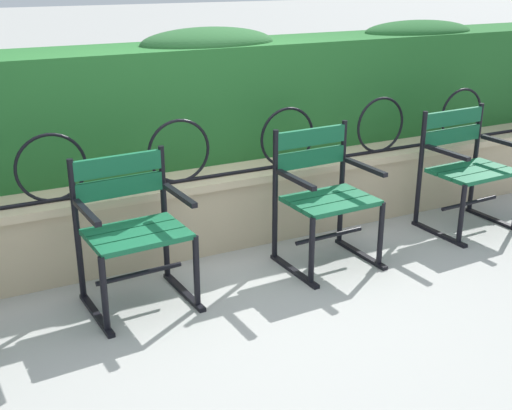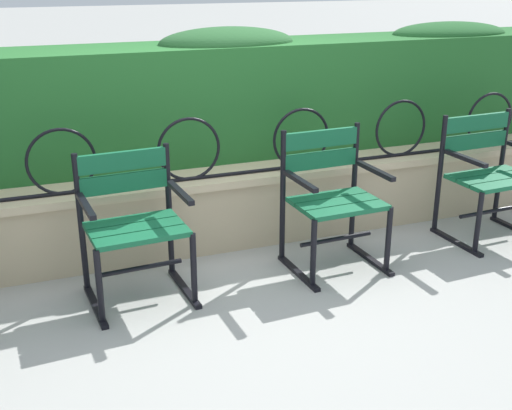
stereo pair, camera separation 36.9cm
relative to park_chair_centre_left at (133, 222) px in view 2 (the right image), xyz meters
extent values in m
plane|color=#9E9E99|center=(0.67, -0.32, -0.46)|extent=(60.00, 60.00, 0.00)
cube|color=tan|center=(0.67, 0.54, -0.23)|extent=(8.34, 0.35, 0.46)
cube|color=#CBB58F|center=(0.67, 0.54, 0.03)|extent=(8.34, 0.41, 0.05)
cylinder|color=black|center=(0.67, 0.46, 0.06)|extent=(7.78, 0.02, 0.02)
torus|color=black|center=(-0.33, 0.46, 0.26)|extent=(0.42, 0.02, 0.42)
torus|color=black|center=(0.47, 0.46, 0.26)|extent=(0.42, 0.02, 0.42)
torus|color=black|center=(1.26, 0.46, 0.26)|extent=(0.42, 0.02, 0.42)
torus|color=black|center=(2.06, 0.46, 0.26)|extent=(0.42, 0.02, 0.42)
torus|color=black|center=(2.85, 0.46, 0.26)|extent=(0.42, 0.02, 0.42)
cube|color=#236028|center=(0.67, 1.03, 0.45)|extent=(8.17, 0.63, 0.80)
ellipsoid|color=#255429|center=(0.93, 1.03, 0.85)|extent=(1.00, 0.57, 0.22)
ellipsoid|color=#215727|center=(2.83, 1.03, 0.85)|extent=(1.01, 0.57, 0.19)
cube|color=#145B38|center=(0.01, -0.21, -0.02)|extent=(0.54, 0.16, 0.03)
cube|color=#145B38|center=(0.00, -0.08, -0.02)|extent=(0.54, 0.16, 0.03)
cube|color=#145B38|center=(0.00, 0.06, -0.02)|extent=(0.54, 0.16, 0.03)
cube|color=#145B38|center=(-0.01, 0.16, 0.32)|extent=(0.53, 0.06, 0.11)
cube|color=#145B38|center=(-0.01, 0.16, 0.19)|extent=(0.53, 0.06, 0.11)
cylinder|color=black|center=(0.25, 0.18, -0.03)|extent=(0.04, 0.04, 0.85)
cylinder|color=black|center=(0.28, -0.25, -0.24)|extent=(0.04, 0.04, 0.44)
cube|color=black|center=(0.27, -0.06, -0.45)|extent=(0.07, 0.52, 0.02)
cube|color=black|center=(0.27, -0.06, 0.16)|extent=(0.06, 0.40, 0.03)
cylinder|color=black|center=(-0.27, 0.15, -0.03)|extent=(0.04, 0.04, 0.85)
cylinder|color=black|center=(-0.25, -0.28, -0.24)|extent=(0.04, 0.04, 0.44)
cube|color=black|center=(-0.26, -0.09, -0.45)|extent=(0.07, 0.52, 0.02)
cube|color=black|center=(-0.26, -0.09, 0.16)|extent=(0.06, 0.40, 0.03)
cylinder|color=black|center=(0.00, -0.08, -0.26)|extent=(0.50, 0.06, 0.03)
cube|color=#145B38|center=(1.26, -0.24, -0.02)|extent=(0.53, 0.15, 0.03)
cube|color=#145B38|center=(1.26, -0.11, -0.02)|extent=(0.53, 0.15, 0.03)
cube|color=#145B38|center=(1.25, 0.03, -0.02)|extent=(0.53, 0.15, 0.03)
cube|color=#145B38|center=(1.25, 0.13, 0.34)|extent=(0.53, 0.05, 0.11)
cube|color=#145B38|center=(1.25, 0.13, 0.20)|extent=(0.53, 0.05, 0.11)
cylinder|color=black|center=(1.51, 0.14, -0.02)|extent=(0.04, 0.04, 0.88)
cylinder|color=black|center=(1.53, -0.29, -0.24)|extent=(0.04, 0.04, 0.44)
cube|color=black|center=(1.52, -0.10, -0.45)|extent=(0.06, 0.52, 0.02)
cube|color=black|center=(1.52, -0.10, 0.16)|extent=(0.05, 0.40, 0.03)
cylinder|color=black|center=(0.98, 0.12, -0.02)|extent=(0.04, 0.04, 0.88)
cylinder|color=black|center=(1.00, -0.31, -0.24)|extent=(0.04, 0.04, 0.44)
cube|color=black|center=(0.99, -0.12, -0.45)|extent=(0.06, 0.52, 0.02)
cube|color=black|center=(0.99, -0.12, 0.16)|extent=(0.05, 0.40, 0.03)
cylinder|color=black|center=(1.26, -0.11, -0.26)|extent=(0.50, 0.05, 0.03)
cube|color=#145B38|center=(2.52, -0.19, -0.02)|extent=(0.57, 0.15, 0.03)
cube|color=#145B38|center=(2.51, -0.06, -0.02)|extent=(0.57, 0.15, 0.03)
cube|color=#145B38|center=(2.50, 0.08, -0.02)|extent=(0.57, 0.15, 0.03)
cube|color=#145B38|center=(2.50, 0.18, 0.33)|extent=(0.57, 0.06, 0.11)
cube|color=#145B38|center=(2.50, 0.18, 0.19)|extent=(0.57, 0.06, 0.11)
cylinder|color=black|center=(2.78, 0.20, -0.03)|extent=(0.04, 0.04, 0.86)
cylinder|color=black|center=(2.22, 0.17, -0.03)|extent=(0.04, 0.04, 0.86)
cylinder|color=black|center=(2.24, -0.26, -0.24)|extent=(0.04, 0.04, 0.44)
cube|color=black|center=(2.23, -0.07, -0.45)|extent=(0.06, 0.52, 0.02)
cube|color=black|center=(2.23, -0.07, 0.16)|extent=(0.05, 0.40, 0.03)
cylinder|color=black|center=(2.51, -0.06, -0.26)|extent=(0.54, 0.05, 0.03)
camera|label=1|loc=(-0.92, -3.31, 1.37)|focal=45.60mm
camera|label=2|loc=(-0.58, -3.46, 1.37)|focal=45.60mm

